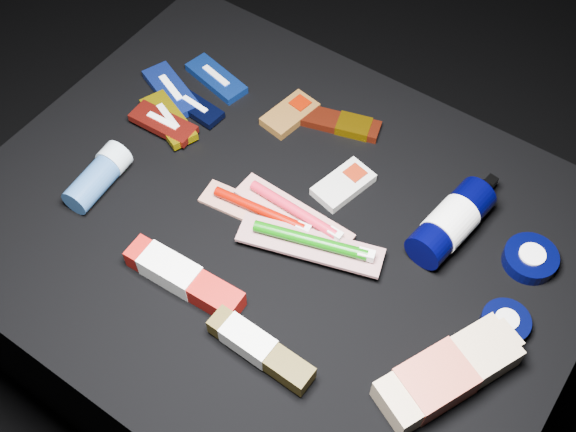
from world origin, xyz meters
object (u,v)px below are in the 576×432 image
Objects in this scene: lotion_bottle at (451,222)px; toothpaste_carton_red at (180,276)px; deodorant_stick at (99,177)px; bodywash_bottle at (445,375)px.

lotion_bottle reaches higher than toothpaste_carton_red.
bodywash_bottle is at bearing -3.17° from deodorant_stick.
lotion_bottle is at bearing 44.07° from toothpaste_carton_red.
deodorant_stick reaches higher than bodywash_bottle.
toothpaste_carton_red is at bearing -21.37° from deodorant_stick.
deodorant_stick reaches higher than toothpaste_carton_red.
lotion_bottle reaches higher than deodorant_stick.
deodorant_stick is at bearing -147.44° from lotion_bottle.
lotion_bottle reaches higher than bodywash_bottle.
bodywash_bottle is 1.13× the size of toothpaste_carton_red.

